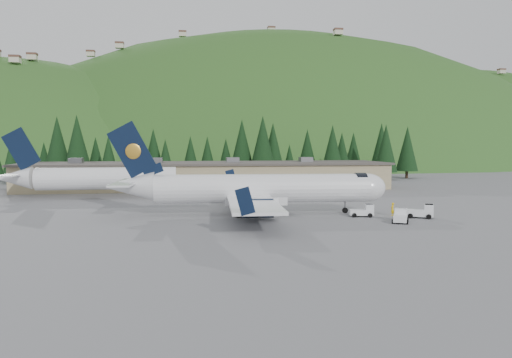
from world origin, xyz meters
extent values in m
plane|color=slate|center=(0.00, 0.00, 0.00)|extent=(600.00, 600.00, 0.00)
cylinder|color=white|center=(0.00, 0.00, 3.24)|extent=(26.83, 5.12, 3.58)
ellipsoid|color=white|center=(13.31, -0.77, 3.24)|extent=(4.85, 3.84, 3.58)
cylinder|color=black|center=(12.36, -0.72, 3.67)|extent=(1.50, 3.02, 2.95)
cone|color=white|center=(-16.16, 0.94, 3.62)|extent=(5.91, 3.91, 3.58)
cube|color=white|center=(-0.95, 0.06, 1.73)|extent=(7.78, 3.48, 0.95)
cube|color=white|center=(-1.90, 0.11, 2.29)|extent=(7.11, 32.63, 0.33)
cube|color=black|center=(-2.39, 16.35, 3.52)|extent=(1.93, 0.25, 2.74)
cube|color=black|center=(-4.27, -15.97, 3.52)|extent=(1.93, 0.25, 2.74)
cylinder|color=black|center=(-0.63, 5.57, 1.48)|extent=(4.12, 2.42, 2.19)
cylinder|color=white|center=(1.18, 5.46, 1.48)|extent=(0.71, 2.35, 2.32)
cube|color=white|center=(-0.63, 5.57, 2.00)|extent=(2.11, 0.36, 0.86)
cylinder|color=black|center=(-1.27, -5.46, 1.48)|extent=(4.12, 2.42, 2.19)
cylinder|color=white|center=(0.54, -5.56, 1.48)|extent=(0.71, 2.35, 2.32)
cube|color=white|center=(-1.27, -5.46, 2.00)|extent=(2.11, 0.36, 0.86)
cube|color=black|center=(-15.97, 0.93, 8.08)|extent=(5.89, 0.63, 6.99)
ellipsoid|color=gold|center=(-15.77, 1.11, 7.89)|extent=(1.89, 0.28, 1.89)
ellipsoid|color=gold|center=(-15.79, 0.73, 7.89)|extent=(1.89, 0.28, 1.89)
cube|color=black|center=(-13.50, 0.78, 5.60)|extent=(2.64, 0.39, 1.89)
cube|color=white|center=(-16.64, 0.97, 4.09)|extent=(3.16, 12.03, 0.21)
cylinder|color=slate|center=(10.46, -0.61, 0.86)|extent=(0.20, 0.20, 1.71)
cylinder|color=black|center=(10.46, -0.61, 0.36)|extent=(0.74, 0.31, 0.72)
cylinder|color=slate|center=(-2.70, 2.73, 0.95)|extent=(0.24, 0.24, 1.90)
cylinder|color=black|center=(-2.32, 2.71, 0.52)|extent=(1.07, 0.39, 1.05)
cylinder|color=black|center=(-3.08, 2.75, 0.52)|extent=(1.07, 0.39, 1.05)
cylinder|color=slate|center=(-3.00, -2.40, 0.95)|extent=(0.24, 0.24, 1.90)
cylinder|color=black|center=(-2.62, -2.42, 0.52)|extent=(1.07, 0.39, 1.05)
cylinder|color=black|center=(-3.38, -2.38, 0.52)|extent=(1.07, 0.39, 1.05)
cylinder|color=white|center=(-22.00, 22.00, 3.20)|extent=(22.00, 3.60, 3.60)
cone|color=white|center=(-36.00, 22.00, 3.40)|extent=(5.00, 3.60, 3.60)
cube|color=black|center=(-35.00, 22.00, 8.00)|extent=(5.82, 0.28, 6.89)
cube|color=white|center=(-36.00, 22.00, 4.00)|extent=(2.40, 11.00, 0.20)
cube|color=white|center=(11.44, -3.76, 0.52)|extent=(3.04, 1.92, 0.66)
cube|color=white|center=(12.36, -3.94, 1.08)|extent=(1.17, 1.47, 0.85)
cube|color=black|center=(12.36, -3.94, 1.46)|extent=(1.06, 1.36, 0.09)
cylinder|color=black|center=(12.50, -3.20, 0.26)|extent=(0.56, 0.30, 0.53)
cylinder|color=black|center=(12.22, -4.68, 0.26)|extent=(0.56, 0.30, 0.53)
cylinder|color=black|center=(10.66, -2.85, 0.26)|extent=(0.56, 0.30, 0.53)
cylinder|color=black|center=(10.37, -4.32, 0.26)|extent=(0.56, 0.30, 0.53)
cube|color=white|center=(17.96, -5.75, 0.57)|extent=(3.46, 2.81, 0.72)
cube|color=white|center=(18.88, -6.23, 1.19)|extent=(1.58, 1.76, 0.93)
cube|color=black|center=(18.88, -6.23, 1.60)|extent=(1.45, 1.62, 0.10)
cylinder|color=black|center=(19.26, -5.50, 0.29)|extent=(0.62, 0.47, 0.58)
cylinder|color=black|center=(18.49, -6.96, 0.29)|extent=(0.62, 0.47, 0.58)
cylinder|color=black|center=(17.43, -4.54, 0.29)|extent=(0.62, 0.47, 0.58)
cylinder|color=black|center=(16.66, -6.01, 0.29)|extent=(0.62, 0.47, 0.58)
cube|color=white|center=(14.09, -8.90, 0.52)|extent=(2.56, 3.20, 0.67)
cube|color=white|center=(14.51, -8.05, 1.10)|extent=(1.62, 1.45, 0.86)
cube|color=black|center=(14.51, -8.05, 1.48)|extent=(1.49, 1.32, 0.10)
cylinder|color=black|center=(13.83, -7.71, 0.27)|extent=(0.43, 0.57, 0.53)
cylinder|color=black|center=(15.19, -8.40, 0.27)|extent=(0.43, 0.57, 0.53)
cylinder|color=black|center=(12.98, -9.41, 0.27)|extent=(0.43, 0.57, 0.53)
cylinder|color=black|center=(14.34, -10.10, 0.27)|extent=(0.43, 0.57, 0.53)
cube|color=gray|center=(-5.00, 38.00, 2.40)|extent=(70.00, 16.00, 4.80)
cube|color=#47423D|center=(-5.00, 38.00, 4.95)|extent=(71.00, 17.00, 0.40)
cube|color=slate|center=(-30.00, 38.00, 5.60)|extent=(2.50, 2.50, 1.00)
cube|color=slate|center=(-15.00, 38.00, 5.60)|extent=(2.50, 2.50, 1.00)
cube|color=slate|center=(0.00, 38.00, 5.60)|extent=(2.50, 2.50, 1.00)
cube|color=slate|center=(15.00, 38.00, 5.60)|extent=(2.50, 2.50, 1.00)
imported|color=yellow|center=(15.47, -3.63, 0.80)|extent=(0.69, 0.68, 1.61)
cone|color=black|center=(-47.26, 54.98, 5.18)|extent=(3.80, 3.80, 7.77)
cone|color=black|center=(-42.98, 65.58, 5.32)|extent=(3.90, 3.90, 7.98)
cone|color=black|center=(-39.16, 62.78, 8.78)|extent=(6.44, 6.44, 13.17)
cone|color=black|center=(-34.01, 59.55, 8.90)|extent=(6.53, 6.53, 13.35)
cone|color=black|center=(-30.99, 66.02, 6.02)|extent=(4.41, 4.41, 9.02)
cone|color=black|center=(-26.45, 55.65, 6.10)|extent=(4.47, 4.47, 9.14)
cone|color=black|center=(-20.54, 56.53, 7.24)|extent=(5.31, 5.31, 10.86)
cone|color=black|center=(-16.67, 59.21, 7.10)|extent=(5.21, 5.21, 10.65)
cone|color=black|center=(-13.75, 54.83, 5.67)|extent=(4.15, 4.15, 8.50)
cone|color=black|center=(-7.97, 59.99, 6.12)|extent=(4.49, 4.49, 9.18)
cone|color=black|center=(-3.89, 60.34, 6.06)|extent=(4.44, 4.44, 9.09)
cone|color=black|center=(0.91, 63.79, 5.83)|extent=(4.27, 4.27, 8.74)
cone|color=black|center=(4.68, 61.35, 8.48)|extent=(6.22, 6.22, 12.71)
cone|color=black|center=(9.35, 58.03, 8.92)|extent=(6.54, 6.54, 13.38)
cone|color=black|center=(12.18, 59.85, 7.98)|extent=(5.85, 5.85, 11.97)
cone|color=black|center=(16.56, 60.85, 4.96)|extent=(3.64, 3.64, 7.45)
cone|color=black|center=(22.10, 64.70, 7.21)|extent=(5.28, 5.28, 10.81)
cone|color=black|center=(26.90, 58.39, 7.72)|extent=(5.66, 5.66, 11.58)
cone|color=black|center=(30.53, 62.12, 6.72)|extent=(4.93, 4.93, 10.07)
cone|color=black|center=(35.42, 67.23, 6.79)|extent=(4.98, 4.98, 10.19)
cone|color=black|center=(39.29, 54.85, 7.75)|extent=(5.68, 5.68, 11.62)
cone|color=black|center=(43.55, 67.90, 8.25)|extent=(6.05, 6.05, 12.38)
cone|color=black|center=(46.98, 59.40, 7.61)|extent=(5.58, 5.58, 11.41)
ellipsoid|color=#264D15|center=(-90.00, 170.00, -75.00)|extent=(336.00, 240.00, 240.00)
ellipsoid|color=#264D15|center=(40.00, 200.00, -85.00)|extent=(420.00, 300.00, 300.00)
ellipsoid|color=#264D15|center=(160.00, 240.00, -85.00)|extent=(392.00, 280.00, 280.00)
camera|label=1|loc=(-9.92, -61.08, 8.76)|focal=35.00mm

